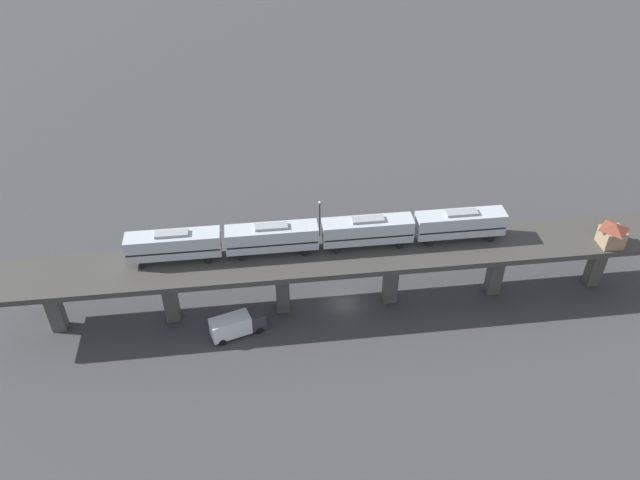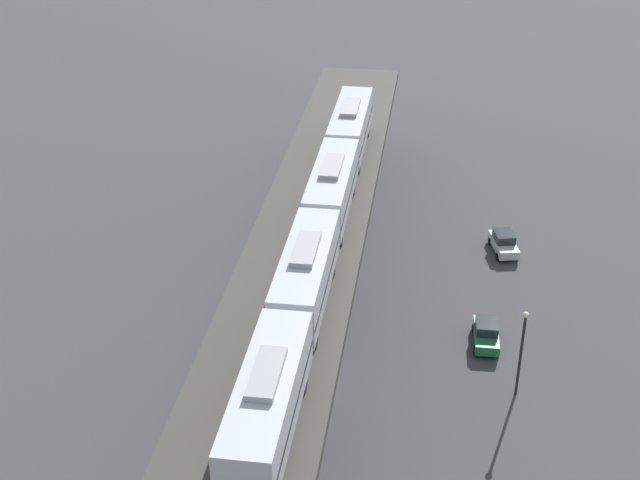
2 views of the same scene
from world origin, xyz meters
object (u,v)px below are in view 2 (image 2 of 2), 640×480
(subway_train, at_px, (320,227))
(street_lamp, at_px, (522,347))
(street_car_silver, at_px, (504,242))
(street_car_green, at_px, (486,333))
(delivery_truck, at_px, (275,260))

(subway_train, distance_m, street_lamp, 16.18)
(street_lamp, bearing_deg, street_car_silver, -78.88)
(street_car_green, height_order, street_lamp, street_lamp)
(street_car_green, relative_size, delivery_truck, 0.63)
(subway_train, bearing_deg, delivery_truck, -53.80)
(subway_train, height_order, street_car_silver, subway_train)
(street_car_silver, bearing_deg, subway_train, 64.24)
(street_car_silver, height_order, street_car_green, same)
(subway_train, height_order, delivery_truck, subway_train)
(street_car_silver, bearing_deg, street_car_green, 93.51)
(delivery_truck, relative_size, street_lamp, 1.07)
(street_car_green, xyz_separation_m, street_lamp, (-3.10, 5.53, 3.17))
(delivery_truck, bearing_deg, subway_train, 126.20)
(subway_train, relative_size, street_lamp, 7.12)
(street_car_silver, height_order, delivery_truck, delivery_truck)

